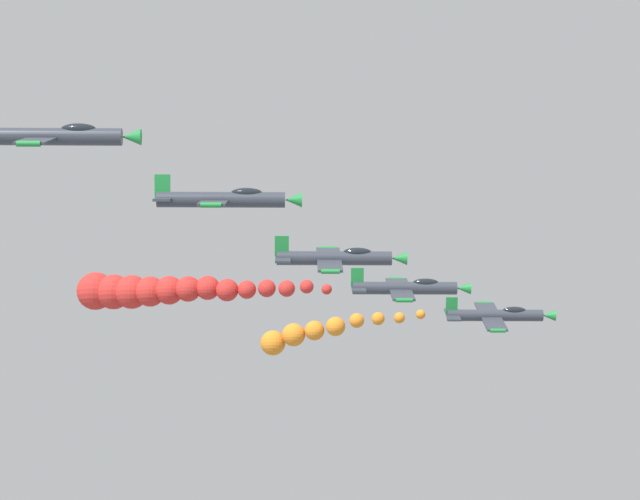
{
  "coord_description": "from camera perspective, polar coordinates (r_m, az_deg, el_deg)",
  "views": [
    {
      "loc": [
        100.54,
        -1.73,
        112.94
      ],
      "look_at": [
        0.0,
        0.0,
        130.07
      ],
      "focal_mm": 73.49,
      "sensor_mm": 36.0,
      "label": 1
    }
  ],
  "objects": [
    {
      "name": "smoke_trail_left_inner",
      "position": [
        116.99,
        -7.49,
        -1.77
      ],
      "size": [
        7.64,
        22.89,
        3.51
      ],
      "color": "red"
    },
    {
      "name": "airplane_left_outer",
      "position": [
        92.19,
        -4.22,
        2.22
      ],
      "size": [
        9.33,
        10.35,
        3.23
      ],
      "rotation": [
        0.0,
        0.26,
        0.0
      ],
      "color": "#333842"
    },
    {
      "name": "airplane_right_inner",
      "position": [
        102.26,
        0.72,
        -0.35
      ],
      "size": [
        9.08,
        10.35,
        3.69
      ],
      "rotation": [
        0.0,
        0.36,
        0.0
      ],
      "color": "#333842"
    },
    {
      "name": "airplane_right_outer",
      "position": [
        83.77,
        -11.56,
        4.88
      ],
      "size": [
        9.18,
        10.35,
        3.48
      ],
      "rotation": [
        0.0,
        0.32,
        0.0
      ],
      "color": "#333842"
    },
    {
      "name": "airplane_lead",
      "position": [
        124.22,
        7.71,
        -2.83
      ],
      "size": [
        8.94,
        10.35,
        4.07
      ],
      "rotation": [
        0.0,
        0.4,
        0.0
      ],
      "color": "#333842"
    },
    {
      "name": "airplane_left_inner",
      "position": [
        113.03,
        3.8,
        -1.65
      ],
      "size": [
        9.14,
        10.35,
        3.54
      ],
      "rotation": [
        0.0,
        0.34,
        0.0
      ],
      "color": "#333842"
    },
    {
      "name": "smoke_trail_lead",
      "position": [
        125.05,
        -0.52,
        -3.65
      ],
      "size": [
        5.24,
        15.59,
        4.02
      ],
      "color": "orange"
    }
  ]
}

